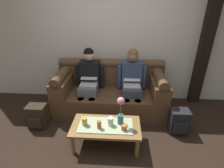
# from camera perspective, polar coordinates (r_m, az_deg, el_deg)

# --- Properties ---
(ground_plane) EXTENTS (14.00, 14.00, 0.00)m
(ground_plane) POSITION_cam_1_polar(r_m,az_deg,el_deg) (2.71, -2.33, -21.59)
(ground_plane) COLOR black
(back_wall_patterned) EXTENTS (6.00, 0.12, 2.90)m
(back_wall_patterned) POSITION_cam_1_polar(r_m,az_deg,el_deg) (3.57, 0.06, 17.03)
(back_wall_patterned) COLOR silver
(back_wall_patterned) RESTS_ON ground_plane
(timber_pillar) EXTENTS (0.20, 0.20, 2.90)m
(timber_pillar) POSITION_cam_1_polar(r_m,az_deg,el_deg) (3.79, 29.04, 14.45)
(timber_pillar) COLOR black
(timber_pillar) RESTS_ON ground_plane
(couch) EXTENTS (2.08, 0.88, 0.96)m
(couch) POSITION_cam_1_polar(r_m,az_deg,el_deg) (3.41, -0.50, -2.59)
(couch) COLOR #513823
(couch) RESTS_ON ground_plane
(person_left) EXTENTS (0.56, 0.67, 1.22)m
(person_left) POSITION_cam_1_polar(r_m,az_deg,el_deg) (3.33, -7.51, 1.93)
(person_left) COLOR #595B66
(person_left) RESTS_ON ground_plane
(person_right) EXTENTS (0.56, 0.67, 1.22)m
(person_right) POSITION_cam_1_polar(r_m,az_deg,el_deg) (3.28, 6.58, 1.58)
(person_right) COLOR #383D4C
(person_right) RESTS_ON ground_plane
(coffee_table) EXTENTS (1.01, 0.53, 0.36)m
(coffee_table) POSITION_cam_1_polar(r_m,az_deg,el_deg) (2.63, -2.05, -14.19)
(coffee_table) COLOR olive
(coffee_table) RESTS_ON ground_plane
(flower_vase) EXTENTS (0.11, 0.11, 0.44)m
(flower_vase) POSITION_cam_1_polar(r_m,az_deg,el_deg) (2.49, 2.90, -8.46)
(flower_vase) COLOR #336672
(flower_vase) RESTS_ON coffee_table
(cup_near_left) EXTENTS (0.06, 0.06, 0.12)m
(cup_near_left) POSITION_cam_1_polar(r_m,az_deg,el_deg) (2.51, -4.26, -13.22)
(cup_near_left) COLOR #B26633
(cup_near_left) RESTS_ON coffee_table
(cup_near_right) EXTENTS (0.08, 0.08, 0.12)m
(cup_near_right) POSITION_cam_1_polar(r_m,az_deg,el_deg) (2.56, -0.50, -12.22)
(cup_near_right) COLOR white
(cup_near_right) RESTS_ON coffee_table
(cup_far_center) EXTENTS (0.08, 0.08, 0.08)m
(cup_far_center) POSITION_cam_1_polar(r_m,az_deg,el_deg) (2.50, 3.97, -14.15)
(cup_far_center) COLOR #B26633
(cup_far_center) RESTS_ON coffee_table
(cup_far_left) EXTENTS (0.08, 0.08, 0.12)m
(cup_far_left) POSITION_cam_1_polar(r_m,az_deg,el_deg) (2.59, -9.01, -12.05)
(cup_far_left) COLOR gold
(cup_far_left) RESTS_ON coffee_table
(backpack_right) EXTENTS (0.30, 0.27, 0.42)m
(backpack_right) POSITION_cam_1_polar(r_m,az_deg,el_deg) (3.10, 21.14, -11.46)
(backpack_right) COLOR black
(backpack_right) RESTS_ON ground_plane
(backpack_left) EXTENTS (0.32, 0.27, 0.41)m
(backpack_left) POSITION_cam_1_polar(r_m,az_deg,el_deg) (3.27, -23.34, -9.80)
(backpack_left) COLOR #2D2319
(backpack_left) RESTS_ON ground_plane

